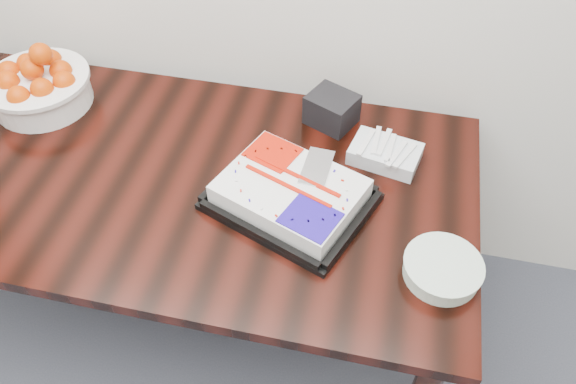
% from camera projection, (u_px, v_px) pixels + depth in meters
% --- Properties ---
extents(table, '(1.80, 0.90, 0.75)m').
position_uv_depth(table, '(172.00, 192.00, 1.72)').
color(table, black).
rests_on(table, ground).
extents(cake_tray, '(0.51, 0.46, 0.09)m').
position_uv_depth(cake_tray, '(290.00, 194.00, 1.54)').
color(cake_tray, black).
rests_on(cake_tray, table).
extents(tangerine_bowl, '(0.34, 0.34, 0.21)m').
position_uv_depth(tangerine_bowl, '(36.00, 80.00, 1.80)').
color(tangerine_bowl, white).
rests_on(tangerine_bowl, table).
extents(plate_stack, '(0.20, 0.20, 0.05)m').
position_uv_depth(plate_stack, '(442.00, 269.00, 1.39)').
color(plate_stack, white).
rests_on(plate_stack, table).
extents(fork_bag, '(0.22, 0.17, 0.06)m').
position_uv_depth(fork_bag, '(385.00, 153.00, 1.67)').
color(fork_bag, silver).
rests_on(fork_bag, table).
extents(napkin_box, '(0.18, 0.17, 0.10)m').
position_uv_depth(napkin_box, '(332.00, 109.00, 1.77)').
color(napkin_box, black).
rests_on(napkin_box, table).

